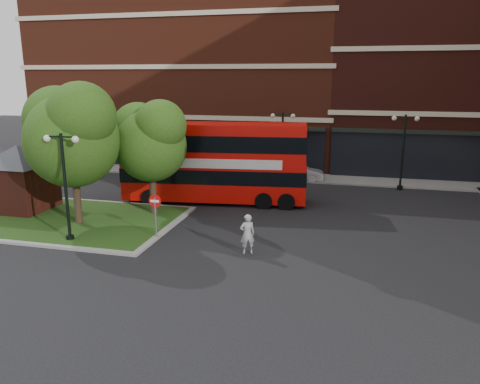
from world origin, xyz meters
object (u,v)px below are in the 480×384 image
(car_white, at_px, (298,172))
(bus, at_px, (214,157))
(car_silver, at_px, (247,169))
(woman, at_px, (247,234))

(car_white, bearing_deg, bus, 147.50)
(bus, xyz_separation_m, car_silver, (0.27, 7.37, -2.08))
(bus, height_order, woman, bus)
(car_white, bearing_deg, car_silver, 83.15)
(car_silver, relative_size, car_white, 1.02)
(woman, height_order, car_silver, woman)
(bus, distance_m, woman, 8.93)
(woman, height_order, car_white, woman)
(bus, xyz_separation_m, woman, (3.86, -7.83, -1.85))
(bus, height_order, car_white, bus)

